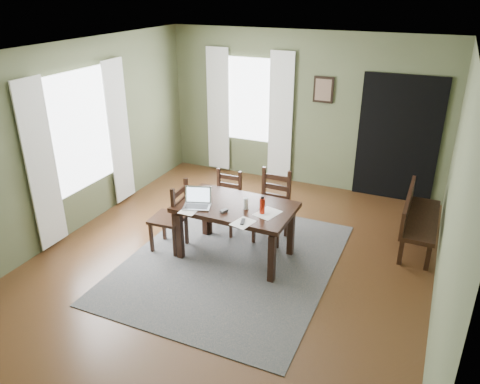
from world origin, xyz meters
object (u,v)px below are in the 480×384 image
at_px(chair_end, 172,217).
at_px(bench, 416,215).
at_px(water_bottle, 262,206).
at_px(laptop, 197,201).
at_px(chair_back_left, 226,203).
at_px(dining_table, 236,212).
at_px(chair_back_right, 272,207).

distance_m(chair_end, bench, 3.36).
xyz_separation_m(bench, water_bottle, (-1.76, -1.36, 0.41)).
bearing_deg(laptop, water_bottle, -10.05).
distance_m(chair_back_left, bench, 2.67).
distance_m(dining_table, chair_back_left, 0.79).
relative_size(dining_table, chair_back_left, 1.69).
bearing_deg(bench, water_bottle, 127.85).
relative_size(laptop, water_bottle, 1.75).
relative_size(chair_back_right, water_bottle, 4.31).
bearing_deg(laptop, chair_back_left, 70.66).
xyz_separation_m(chair_end, chair_back_left, (0.44, 0.80, -0.05)).
distance_m(dining_table, chair_end, 0.91).
bearing_deg(dining_table, water_bottle, -10.26).
height_order(chair_back_left, chair_back_right, chair_back_right).
bearing_deg(water_bottle, dining_table, 168.70).
bearing_deg(bench, chair_back_left, 104.47).
relative_size(bench, laptop, 3.35).
xyz_separation_m(chair_back_right, bench, (1.89, 0.63, -0.03)).
bearing_deg(chair_end, bench, 112.12).
height_order(dining_table, chair_back_right, chair_back_right).
height_order(bench, laptop, laptop).
xyz_separation_m(chair_back_left, laptop, (-0.01, -0.82, 0.38)).
distance_m(chair_back_right, water_bottle, 0.83).
height_order(chair_end, laptop, chair_end).
height_order(chair_end, chair_back_left, chair_end).
xyz_separation_m(chair_back_left, bench, (2.59, 0.67, 0.02)).
bearing_deg(chair_back_right, chair_back_left, -176.49).
height_order(chair_back_right, bench, chair_back_right).
relative_size(chair_end, chair_back_right, 0.99).
bearing_deg(water_bottle, bench, 37.85).
height_order(chair_back_right, water_bottle, chair_back_right).
height_order(chair_back_left, bench, chair_back_left).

